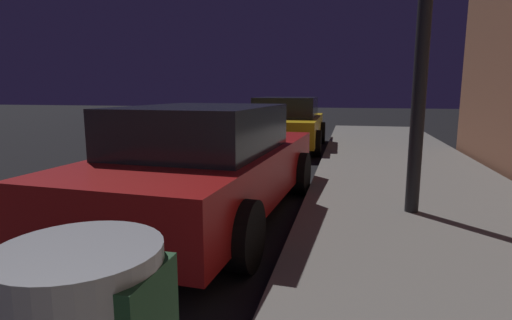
{
  "coord_description": "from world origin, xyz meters",
  "views": [
    {
      "loc": [
        4.56,
        0.55,
        1.61
      ],
      "look_at": [
        3.97,
        3.11,
        1.16
      ],
      "focal_mm": 28.21,
      "sensor_mm": 36.0,
      "label": 1
    }
  ],
  "objects": [
    {
      "name": "car_yellow_cab",
      "position": [
        2.85,
        11.74,
        0.71
      ],
      "size": [
        2.12,
        4.23,
        1.43
      ],
      "color": "gold",
      "rests_on": "ground"
    },
    {
      "name": "car_red",
      "position": [
        2.85,
        5.28,
        0.7
      ],
      "size": [
        2.26,
        4.69,
        1.43
      ],
      "color": "maroon",
      "rests_on": "ground"
    }
  ]
}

